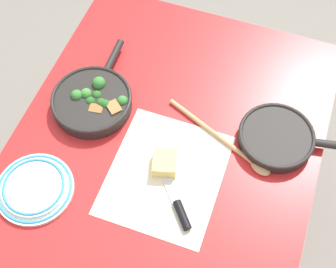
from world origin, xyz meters
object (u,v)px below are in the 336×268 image
object	(u,v)px
wooden_spoon	(229,145)
grater_knife	(176,201)
skillet_eggs	(278,138)
dinner_plate_stack	(34,188)
cheese_block	(165,163)
skillet_broccoli	(93,100)

from	to	relation	value
wooden_spoon	grater_knife	size ratio (longest dim) A/B	1.74
wooden_spoon	skillet_eggs	bearing A→B (deg)	48.93
skillet_eggs	dinner_plate_stack	distance (m)	0.72
grater_knife	skillet_eggs	bearing A→B (deg)	-77.23
cheese_block	dinner_plate_stack	distance (m)	0.38
wooden_spoon	grater_knife	bearing A→B (deg)	-89.09
wooden_spoon	grater_knife	xyz separation A→B (m)	(0.22, -0.09, 0.00)
skillet_eggs	dinner_plate_stack	bearing A→B (deg)	-157.88
skillet_broccoli	wooden_spoon	xyz separation A→B (m)	(-0.00, 0.44, -0.02)
wooden_spoon	cheese_block	distance (m)	0.21
skillet_broccoli	skillet_eggs	xyz separation A→B (m)	(-0.06, 0.57, -0.01)
grater_knife	cheese_block	distance (m)	0.12
skillet_broccoli	grater_knife	distance (m)	0.42
skillet_broccoli	dinner_plate_stack	world-z (taller)	skillet_broccoli
skillet_eggs	dinner_plate_stack	size ratio (longest dim) A/B	1.65
skillet_broccoli	skillet_eggs	distance (m)	0.58
grater_knife	cheese_block	xyz separation A→B (m)	(-0.10, -0.07, 0.01)
skillet_broccoli	dinner_plate_stack	bearing A→B (deg)	171.42
skillet_broccoli	grater_knife	world-z (taller)	skillet_broccoli
cheese_block	grater_knife	bearing A→B (deg)	35.64
skillet_broccoli	dinner_plate_stack	size ratio (longest dim) A/B	1.71
grater_knife	cheese_block	bearing A→B (deg)	-4.04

